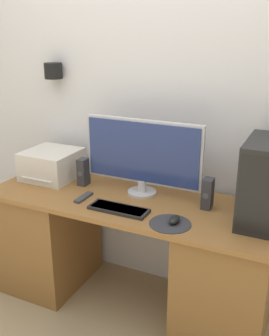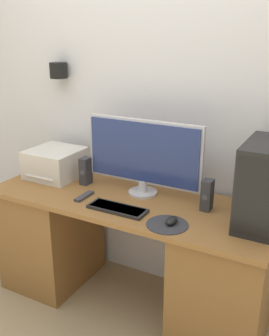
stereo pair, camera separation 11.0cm
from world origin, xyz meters
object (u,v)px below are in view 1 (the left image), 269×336
object	(u,v)px
monitor	(143,154)
remote_control	(84,197)
speaker_right	(208,194)
speaker_left	(83,172)
keyboard	(119,209)
computer_tower	(263,182)
printer	(52,164)
mouse	(174,219)

from	to	relation	value
monitor	remote_control	bearing A→B (deg)	-141.52
monitor	speaker_right	distance (m)	0.45
speaker_left	monitor	bearing A→B (deg)	4.79
monitor	keyboard	xyz separation A→B (m)	(-0.02, -0.28, -0.24)
computer_tower	printer	xyz separation A→B (m)	(-1.38, 0.05, -0.13)
keyboard	printer	bearing A→B (deg)	157.71
printer	speaker_left	distance (m)	0.27
printer	speaker_right	xyz separation A→B (m)	(1.09, -0.02, -0.01)
mouse	printer	distance (m)	1.03
mouse	remote_control	size ratio (longest dim) A/B	0.61
printer	remote_control	size ratio (longest dim) A/B	2.18
speaker_right	keyboard	bearing A→B (deg)	-150.76
keyboard	printer	xyz separation A→B (m)	(-0.65, 0.27, 0.08)
printer	computer_tower	bearing A→B (deg)	-2.15
speaker_left	speaker_right	xyz separation A→B (m)	(0.83, -0.00, 0.00)
speaker_left	speaker_right	distance (m)	0.83
printer	remote_control	xyz separation A→B (m)	(0.39, -0.21, -0.09)
remote_control	mouse	bearing A→B (deg)	-6.23
printer	speaker_left	world-z (taller)	printer
speaker_left	speaker_right	size ratio (longest dim) A/B	1.00
monitor	speaker_right	size ratio (longest dim) A/B	4.19
computer_tower	printer	world-z (taller)	computer_tower
keyboard	speaker_left	world-z (taller)	speaker_left
keyboard	monitor	bearing A→B (deg)	86.41
speaker_right	remote_control	world-z (taller)	speaker_right
keyboard	computer_tower	distance (m)	0.79
computer_tower	keyboard	bearing A→B (deg)	-163.53
printer	keyboard	bearing A→B (deg)	-22.29
computer_tower	speaker_right	size ratio (longest dim) A/B	2.48
remote_control	speaker_right	bearing A→B (deg)	15.03
computer_tower	speaker_left	size ratio (longest dim) A/B	2.48
keyboard	printer	size ratio (longest dim) A/B	1.00
mouse	speaker_right	bearing A→B (deg)	67.94
monitor	remote_control	distance (m)	0.44
mouse	speaker_right	size ratio (longest dim) A/B	0.54
monitor	remote_control	xyz separation A→B (m)	(-0.28, -0.23, -0.25)
computer_tower	remote_control	bearing A→B (deg)	-170.88
keyboard	speaker_right	xyz separation A→B (m)	(0.44, 0.25, 0.08)
monitor	remote_control	world-z (taller)	monitor
speaker_left	printer	bearing A→B (deg)	175.81
mouse	speaker_left	world-z (taller)	speaker_left
mouse	speaker_left	distance (m)	0.77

